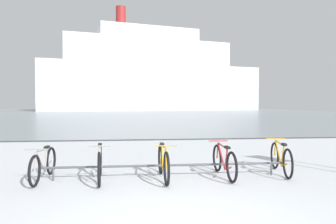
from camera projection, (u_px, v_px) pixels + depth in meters
name	position (u px, v px, depth m)	size (l,w,h in m)	color
ground	(138.00, 112.00, 57.44)	(80.00, 132.00, 0.08)	silver
bike_rack	(166.00, 166.00, 6.76)	(5.41, 0.05, 0.31)	#4C5156
bicycle_0	(43.00, 165.00, 6.55)	(0.46, 1.72, 0.75)	black
bicycle_1	(100.00, 164.00, 6.51)	(0.46, 1.73, 0.82)	black
bicycle_2	(163.00, 163.00, 6.62)	(0.46, 1.77, 0.81)	black
bicycle_3	(224.00, 161.00, 6.87)	(0.46, 1.74, 0.77)	black
bicycle_4	(281.00, 158.00, 7.19)	(0.49, 1.71, 0.79)	black
ferry_ship	(151.00, 77.00, 74.52)	(53.69, 24.20, 24.47)	silver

